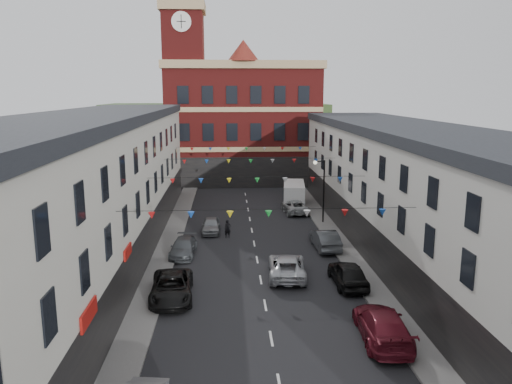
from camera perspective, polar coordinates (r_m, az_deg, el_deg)
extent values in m
plane|color=black|center=(33.37, 0.54, -10.00)|extent=(160.00, 160.00, 0.00)
cube|color=#605E5B|center=(35.47, -11.01, -8.76)|extent=(1.80, 64.00, 0.15)
cube|color=#605E5B|center=(36.27, 11.38, -8.32)|extent=(1.80, 64.00, 0.15)
cube|color=beige|center=(34.20, -19.71, -1.39)|extent=(8.00, 56.00, 10.00)
cube|color=black|center=(33.49, -20.32, 7.58)|extent=(8.40, 56.00, 0.70)
cube|color=black|center=(34.17, -12.75, -6.92)|extent=(0.12, 56.00, 3.20)
cube|color=beige|center=(35.71, 19.70, -1.69)|extent=(8.00, 56.00, 9.00)
cube|color=black|center=(34.99, 20.23, 6.07)|extent=(8.40, 56.00, 0.70)
cube|color=black|center=(35.10, 13.24, -6.45)|extent=(0.12, 56.00, 3.20)
cube|color=maroon|center=(69.19, -1.55, 7.51)|extent=(20.00, 12.00, 15.00)
cube|color=tan|center=(69.11, -1.59, 14.14)|extent=(20.60, 12.60, 1.00)
cone|color=maroon|center=(64.23, -1.46, 15.87)|extent=(4.00, 4.00, 2.60)
cube|color=maroon|center=(66.22, -8.12, 11.13)|extent=(5.00, 5.00, 24.00)
cube|color=tan|center=(67.02, -8.39, 20.13)|extent=(5.60, 5.60, 1.20)
cylinder|color=white|center=(64.23, -8.54, 18.72)|extent=(2.40, 0.12, 2.40)
cube|color=#345126|center=(93.30, -4.47, 6.94)|extent=(40.00, 14.00, 10.00)
cylinder|color=black|center=(46.77, 7.74, -0.02)|extent=(0.14, 0.14, 6.00)
cylinder|color=black|center=(46.22, 7.35, 3.50)|extent=(0.90, 0.10, 0.10)
sphere|color=beige|center=(46.15, 6.79, 3.37)|extent=(0.36, 0.36, 0.36)
imported|color=black|center=(30.66, -9.60, -10.68)|extent=(2.72, 5.41, 1.47)
imported|color=#464A4F|center=(38.28, -8.29, -6.27)|extent=(2.05, 4.48, 1.27)
imported|color=gray|center=(44.08, -5.14, -3.80)|extent=(1.59, 3.86, 1.31)
imported|color=maroon|center=(26.35, 14.26, -14.55)|extent=(2.56, 5.61, 1.59)
imported|color=black|center=(32.74, 10.47, -9.15)|extent=(1.97, 4.68, 1.58)
imported|color=#424548|center=(39.80, 7.88, -5.37)|extent=(1.86, 4.75, 1.54)
imported|color=#A4A7A9|center=(51.11, 4.46, -1.66)|extent=(2.53, 4.95, 1.34)
imported|color=#B6B8BE|center=(33.75, 3.55, -8.46)|extent=(2.82, 5.40, 1.45)
cube|color=silver|center=(54.14, 4.35, -0.28)|extent=(2.82, 5.88, 2.51)
imported|color=black|center=(42.40, -3.26, -4.22)|extent=(0.65, 0.53, 1.55)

